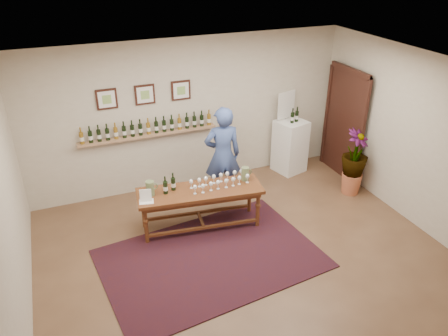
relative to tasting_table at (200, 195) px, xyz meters
name	(u,v)px	position (x,y,z in m)	size (l,w,h in m)	color
ground	(244,254)	(0.36, -0.95, -0.60)	(6.00, 6.00, 0.00)	brown
room_shell	(305,124)	(2.47, 0.91, 0.52)	(6.00, 6.00, 6.00)	beige
rug	(211,258)	(-0.14, -0.86, -0.60)	(3.16, 2.11, 0.02)	#4C160D
tasting_table	(200,195)	(0.00, 0.00, 0.00)	(2.07, 0.90, 0.71)	#492112
table_glasses	(219,181)	(0.34, 0.01, 0.19)	(1.19, 0.28, 0.17)	white
table_bottles	(169,183)	(-0.46, 0.12, 0.27)	(0.30, 0.17, 0.32)	black
pitcher_left	(150,188)	(-0.77, 0.13, 0.23)	(0.15, 0.15, 0.24)	#627045
pitcher_right	(245,174)	(0.80, 0.02, 0.22)	(0.15, 0.15, 0.23)	#627045
menu_card	(146,196)	(-0.88, -0.02, 0.21)	(0.22, 0.16, 0.20)	silver
display_pedestal	(290,146)	(2.36, 1.24, -0.06)	(0.54, 0.54, 1.08)	white
pedestal_bottles	(295,115)	(2.38, 1.19, 0.63)	(0.30, 0.08, 0.30)	black
info_sign	(286,105)	(2.30, 1.39, 0.77)	(0.43, 0.02, 0.60)	silver
potted_plant	(354,162)	(2.98, -0.01, 0.03)	(0.78, 0.78, 1.09)	#B25C3B
person	(223,155)	(0.66, 0.68, 0.29)	(0.65, 0.43, 1.79)	#394E88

